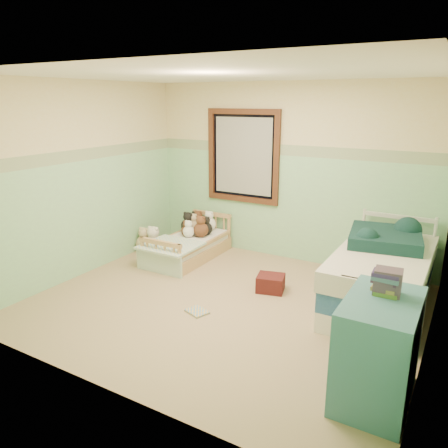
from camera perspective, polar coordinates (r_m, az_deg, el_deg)
The scene contains 33 objects.
floor at distance 5.08m, azimuth 0.01°, elevation -10.48°, with size 4.20×3.60×0.02m, color #987E5E.
ceiling at distance 4.55m, azimuth 0.01°, elevation 19.20°, with size 4.20×3.60×0.02m, color white.
wall_back at distance 6.25m, azimuth 8.35°, elevation 6.58°, with size 4.20×0.04×2.50m, color #DBC889.
wall_front at distance 3.28m, azimuth -15.94°, elevation -2.50°, with size 4.20×0.04×2.50m, color #DBC889.
wall_left at distance 5.97m, azimuth -17.80°, elevation 5.54°, with size 0.04×3.60×2.50m, color #DBC889.
wall_right at distance 4.07m, azimuth 26.56°, elevation -0.05°, with size 0.04×3.60×2.50m, color #DBC889.
wainscot_mint at distance 6.34m, azimuth 8.12°, elevation 2.10°, with size 4.20×0.01×1.50m, color #8AC095.
border_strip at distance 6.20m, azimuth 8.42°, elevation 9.53°, with size 4.20×0.01×0.15m, color #466B4B.
window_frame at distance 6.48m, azimuth 2.47°, elevation 8.84°, with size 1.16×0.06×1.36m, color #371F13.
window_blinds at distance 6.49m, azimuth 2.51°, elevation 8.85°, with size 0.92×0.01×1.12m, color #B5B5B1.
toddler_bed_frame at distance 6.46m, azimuth -4.65°, elevation -3.65°, with size 0.69×1.37×0.18m, color tan.
toddler_mattress at distance 6.41m, azimuth -4.68°, elevation -2.41°, with size 0.63×1.31×0.12m, color white.
patchwork_quilt at distance 6.06m, azimuth -6.99°, elevation -2.83°, with size 0.74×0.69×0.03m, color #73A2DE.
plush_bed_brown at distance 6.84m, azimuth -3.37°, elevation 0.18°, with size 0.19×0.19×0.19m, color brown.
plush_bed_white at distance 6.74m, azimuth -1.95°, elevation 0.01°, with size 0.21×0.21×0.21m, color white.
plush_bed_tan at distance 6.64m, azimuth -4.06°, elevation -0.29°, with size 0.20×0.20×0.20m, color #CAB289.
plush_bed_dark at distance 6.52m, azimuth -2.38°, elevation -0.61°, with size 0.19×0.19×0.19m, color black.
plush_floor_cream at distance 6.69m, azimuth -9.19°, elevation -2.61°, with size 0.28×0.28×0.28m, color silver.
plush_floor_tan at distance 6.79m, azimuth -10.36°, elevation -2.51°, with size 0.26×0.26×0.26m, color #CAB289.
twin_bed_frame at distance 5.25m, azimuth 19.65°, elevation -9.11°, with size 0.90×1.81×0.22m, color white.
twin_boxspring at distance 5.17m, azimuth 19.88°, elevation -6.89°, with size 0.90×1.81×0.22m, color navy.
twin_mattress at distance 5.09m, azimuth 20.11°, elevation -4.60°, with size 0.94×1.84×0.22m, color beige.
teal_blanket at distance 5.32m, azimuth 20.36°, elevation -1.69°, with size 0.77×0.81×0.14m, color #113536.
dresser at distance 3.65m, azimuth 19.49°, elevation -15.28°, with size 0.52×0.84×0.84m, color teal.
book_stack at distance 3.53m, azimuth 20.65°, elevation -7.10°, with size 0.20×0.15×0.20m, color brown.
red_pillow at distance 5.38m, azimuth 6.12°, elevation -7.71°, with size 0.32×0.28×0.20m, color maroon.
floor_book at distance 4.89m, azimuth -3.54°, elevation -11.37°, with size 0.24×0.18×0.02m, color yellow.
extra_plush_0 at distance 6.43m, azimuth -4.65°, elevation -0.98°, with size 0.17×0.17×0.17m, color white.
extra_plush_1 at distance 6.88m, azimuth -3.76°, elevation 0.22°, with size 0.18×0.18×0.18m, color black.
extra_plush_2 at distance 6.63m, azimuth -4.65°, elevation -0.31°, with size 0.21×0.21×0.21m, color black.
extra_plush_3 at distance 6.66m, azimuth -4.74°, elevation -0.20°, with size 0.22×0.22×0.22m, color black.
extra_plush_4 at distance 6.42m, azimuth -3.04°, elevation -0.77°, with size 0.22×0.22×0.22m, color brown.
extra_plush_5 at distance 6.49m, azimuth -4.93°, elevation -0.90°, with size 0.16×0.16×0.16m, color brown.
Camera 1 is at (2.28, -3.94, 2.26)m, focal length 34.92 mm.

